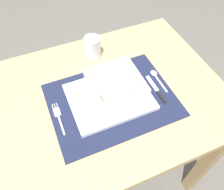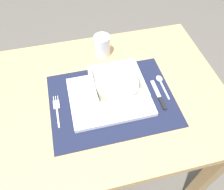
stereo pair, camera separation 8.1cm
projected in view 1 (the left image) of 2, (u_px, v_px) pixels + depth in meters
The scene contains 9 objects.
ground_plane at pixel (107, 168), 1.43m from camera, with size 6.00×6.00×0.00m, color #59544C.
dining_table at pixel (104, 113), 0.94m from camera, with size 0.90×0.66×0.74m.
placemat at pixel (112, 100), 0.83m from camera, with size 0.44×0.34×0.00m, color #191E38.
serving_plate at pixel (109, 97), 0.83m from camera, with size 0.28×0.23×0.02m, color white.
porridge_bowl at pixel (116, 86), 0.82m from camera, with size 0.18×0.18×0.06m.
fork at pixel (58, 116), 0.79m from camera, with size 0.02×0.13×0.00m.
spoon at pixel (155, 75), 0.90m from camera, with size 0.02×0.12×0.01m.
butter_knife at pixel (157, 91), 0.85m from camera, with size 0.01×0.14×0.01m.
drinking_glass at pixel (93, 48), 0.95m from camera, with size 0.07×0.07×0.09m.
Camera 1 is at (-0.17, -0.49, 1.41)m, focal length 37.14 mm.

